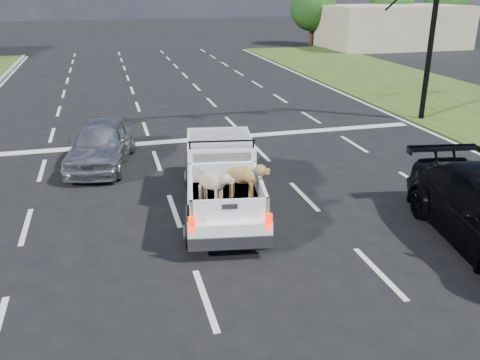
% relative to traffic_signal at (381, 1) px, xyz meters
% --- Properties ---
extents(ground, '(160.00, 160.00, 0.00)m').
position_rel_traffic_signal_xyz_m(ground, '(-7.20, -10.50, -4.73)').
color(ground, black).
rests_on(ground, ground).
extents(road_markings, '(17.75, 60.00, 0.01)m').
position_rel_traffic_signal_xyz_m(road_markings, '(-7.20, -3.94, -4.72)').
color(road_markings, silver).
rests_on(road_markings, ground).
extents(traffic_signal, '(9.11, 0.31, 7.00)m').
position_rel_traffic_signal_xyz_m(traffic_signal, '(0.00, 0.00, 0.00)').
color(traffic_signal, black).
rests_on(traffic_signal, ground).
extents(building_right, '(12.00, 7.00, 3.60)m').
position_rel_traffic_signal_xyz_m(building_right, '(14.80, 23.50, -2.93)').
color(building_right, '#C2B594').
rests_on(building_right, ground).
extents(tree_far_d, '(4.20, 4.20, 5.40)m').
position_rel_traffic_signal_xyz_m(tree_far_d, '(8.80, 27.50, -1.44)').
color(tree_far_d, '#332114').
rests_on(tree_far_d, ground).
extents(tree_far_e, '(4.20, 4.20, 5.40)m').
position_rel_traffic_signal_xyz_m(tree_far_e, '(16.80, 27.50, -1.44)').
color(tree_far_e, '#332114').
rests_on(tree_far_e, ground).
extents(tree_far_f, '(4.20, 4.20, 5.40)m').
position_rel_traffic_signal_xyz_m(tree_far_f, '(22.80, 27.50, -1.44)').
color(tree_far_f, '#332114').
rests_on(tree_far_f, ground).
extents(pickup_truck, '(2.50, 5.07, 1.82)m').
position_rel_traffic_signal_xyz_m(pickup_truck, '(-7.75, -6.76, -3.88)').
color(pickup_truck, black).
rests_on(pickup_truck, ground).
extents(silver_sedan, '(2.54, 4.46, 1.43)m').
position_rel_traffic_signal_xyz_m(silver_sedan, '(-10.62, -2.43, -4.01)').
color(silver_sedan, '#AFB1B7').
rests_on(silver_sedan, ground).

